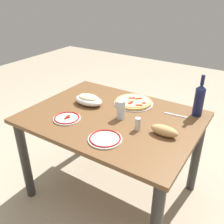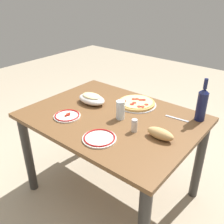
{
  "view_description": "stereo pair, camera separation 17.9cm",
  "coord_description": "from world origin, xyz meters",
  "px_view_note": "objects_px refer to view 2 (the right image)",
  "views": [
    {
      "loc": [
        -0.86,
        1.34,
        1.6
      ],
      "look_at": [
        0.0,
        0.0,
        0.77
      ],
      "focal_mm": 39.88,
      "sensor_mm": 36.0,
      "label": 1
    },
    {
      "loc": [
        -1.01,
        1.23,
        1.6
      ],
      "look_at": [
        0.0,
        0.0,
        0.77
      ],
      "focal_mm": 39.88,
      "sensor_mm": 36.0,
      "label": 2
    }
  ],
  "objects_px": {
    "side_plate_near": "(67,116)",
    "spice_shaker": "(134,126)",
    "bread_loaf": "(160,134)",
    "water_glass": "(120,110)",
    "baked_pasta_dish": "(92,98)",
    "wine_bottle": "(202,104)",
    "dining_table": "(112,130)",
    "pepperoni_pizza": "(136,103)",
    "side_plate_far": "(99,138)"
  },
  "relations": [
    {
      "from": "dining_table",
      "to": "bread_loaf",
      "type": "bearing_deg",
      "value": 174.31
    },
    {
      "from": "side_plate_near",
      "to": "bread_loaf",
      "type": "height_order",
      "value": "bread_loaf"
    },
    {
      "from": "pepperoni_pizza",
      "to": "side_plate_far",
      "type": "distance_m",
      "value": 0.56
    },
    {
      "from": "wine_bottle",
      "to": "side_plate_far",
      "type": "bearing_deg",
      "value": 58.91
    },
    {
      "from": "dining_table",
      "to": "wine_bottle",
      "type": "relative_size",
      "value": 4.03
    },
    {
      "from": "pepperoni_pizza",
      "to": "spice_shaker",
      "type": "relative_size",
      "value": 3.6
    },
    {
      "from": "spice_shaker",
      "to": "dining_table",
      "type": "bearing_deg",
      "value": -16.67
    },
    {
      "from": "dining_table",
      "to": "wine_bottle",
      "type": "height_order",
      "value": "wine_bottle"
    },
    {
      "from": "side_plate_near",
      "to": "spice_shaker",
      "type": "xyz_separation_m",
      "value": [
        -0.49,
        -0.14,
        0.03
      ]
    },
    {
      "from": "dining_table",
      "to": "spice_shaker",
      "type": "bearing_deg",
      "value": 163.33
    },
    {
      "from": "dining_table",
      "to": "side_plate_far",
      "type": "xyz_separation_m",
      "value": [
        -0.13,
        0.29,
        0.13
      ]
    },
    {
      "from": "pepperoni_pizza",
      "to": "bread_loaf",
      "type": "relative_size",
      "value": 1.75
    },
    {
      "from": "side_plate_near",
      "to": "spice_shaker",
      "type": "distance_m",
      "value": 0.51
    },
    {
      "from": "pepperoni_pizza",
      "to": "spice_shaker",
      "type": "bearing_deg",
      "value": 122.17
    },
    {
      "from": "side_plate_near",
      "to": "bread_loaf",
      "type": "relative_size",
      "value": 1.07
    },
    {
      "from": "baked_pasta_dish",
      "to": "spice_shaker",
      "type": "xyz_separation_m",
      "value": [
        -0.51,
        0.13,
        0.0
      ]
    },
    {
      "from": "baked_pasta_dish",
      "to": "dining_table",
      "type": "bearing_deg",
      "value": 166.78
    },
    {
      "from": "pepperoni_pizza",
      "to": "baked_pasta_dish",
      "type": "height_order",
      "value": "baked_pasta_dish"
    },
    {
      "from": "pepperoni_pizza",
      "to": "spice_shaker",
      "type": "xyz_separation_m",
      "value": [
        -0.21,
        0.34,
        0.03
      ]
    },
    {
      "from": "baked_pasta_dish",
      "to": "spice_shaker",
      "type": "distance_m",
      "value": 0.52
    },
    {
      "from": "water_glass",
      "to": "side_plate_near",
      "type": "relative_size",
      "value": 0.71
    },
    {
      "from": "side_plate_far",
      "to": "spice_shaker",
      "type": "height_order",
      "value": "spice_shaker"
    },
    {
      "from": "baked_pasta_dish",
      "to": "water_glass",
      "type": "height_order",
      "value": "water_glass"
    },
    {
      "from": "wine_bottle",
      "to": "side_plate_near",
      "type": "distance_m",
      "value": 0.95
    },
    {
      "from": "baked_pasta_dish",
      "to": "spice_shaker",
      "type": "relative_size",
      "value": 2.76
    },
    {
      "from": "dining_table",
      "to": "water_glass",
      "type": "distance_m",
      "value": 0.2
    },
    {
      "from": "pepperoni_pizza",
      "to": "baked_pasta_dish",
      "type": "distance_m",
      "value": 0.36
    },
    {
      "from": "side_plate_far",
      "to": "bread_loaf",
      "type": "xyz_separation_m",
      "value": [
        -0.28,
        -0.25,
        0.03
      ]
    },
    {
      "from": "side_plate_near",
      "to": "bread_loaf",
      "type": "distance_m",
      "value": 0.68
    },
    {
      "from": "water_glass",
      "to": "side_plate_far",
      "type": "relative_size",
      "value": 0.64
    },
    {
      "from": "dining_table",
      "to": "side_plate_far",
      "type": "bearing_deg",
      "value": 115.06
    },
    {
      "from": "spice_shaker",
      "to": "water_glass",
      "type": "bearing_deg",
      "value": -24.36
    },
    {
      "from": "baked_pasta_dish",
      "to": "bread_loaf",
      "type": "relative_size",
      "value": 1.34
    },
    {
      "from": "dining_table",
      "to": "wine_bottle",
      "type": "distance_m",
      "value": 0.67
    },
    {
      "from": "water_glass",
      "to": "pepperoni_pizza",
      "type": "bearing_deg",
      "value": -81.76
    },
    {
      "from": "side_plate_near",
      "to": "spice_shaker",
      "type": "relative_size",
      "value": 2.21
    },
    {
      "from": "side_plate_far",
      "to": "side_plate_near",
      "type": "bearing_deg",
      "value": -10.41
    },
    {
      "from": "bread_loaf",
      "to": "spice_shaker",
      "type": "height_order",
      "value": "spice_shaker"
    },
    {
      "from": "pepperoni_pizza",
      "to": "baked_pasta_dish",
      "type": "xyz_separation_m",
      "value": [
        0.29,
        0.2,
        0.03
      ]
    },
    {
      "from": "spice_shaker",
      "to": "side_plate_near",
      "type": "bearing_deg",
      "value": 16.61
    },
    {
      "from": "baked_pasta_dish",
      "to": "wine_bottle",
      "type": "bearing_deg",
      "value": -159.95
    },
    {
      "from": "wine_bottle",
      "to": "baked_pasta_dish",
      "type": "bearing_deg",
      "value": 20.05
    },
    {
      "from": "dining_table",
      "to": "baked_pasta_dish",
      "type": "relative_size",
      "value": 5.13
    },
    {
      "from": "dining_table",
      "to": "wine_bottle",
      "type": "bearing_deg",
      "value": -146.27
    },
    {
      "from": "wine_bottle",
      "to": "side_plate_far",
      "type": "relative_size",
      "value": 1.44
    },
    {
      "from": "water_glass",
      "to": "spice_shaker",
      "type": "distance_m",
      "value": 0.19
    },
    {
      "from": "baked_pasta_dish",
      "to": "spice_shaker",
      "type": "bearing_deg",
      "value": 165.09
    },
    {
      "from": "wine_bottle",
      "to": "side_plate_near",
      "type": "bearing_deg",
      "value": 36.73
    },
    {
      "from": "baked_pasta_dish",
      "to": "wine_bottle",
      "type": "relative_size",
      "value": 0.78
    },
    {
      "from": "dining_table",
      "to": "side_plate_near",
      "type": "relative_size",
      "value": 6.4
    }
  ]
}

